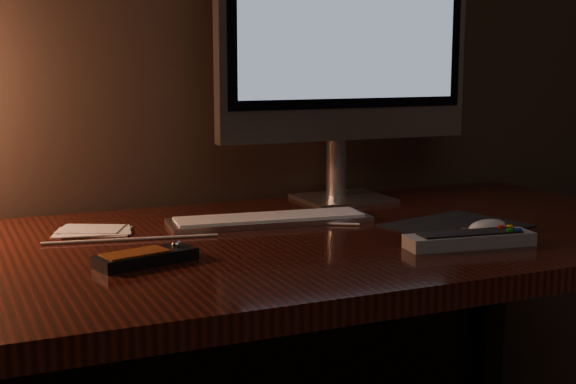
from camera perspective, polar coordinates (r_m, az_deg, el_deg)
name	(u,v)px	position (r m, az deg, el deg)	size (l,w,h in m)	color
desk	(255,297)	(1.52, -2.36, -7.49)	(1.60, 0.75, 0.75)	#3A130D
monitor	(346,33)	(1.78, 4.17, 11.19)	(0.59, 0.17, 0.62)	silver
keyboard	(270,219)	(1.56, -1.31, -1.95)	(0.39, 0.11, 0.01)	silver
mousepad	(456,226)	(1.56, 11.86, -2.35)	(0.24, 0.19, 0.00)	black
mouse	(487,229)	(1.51, 14.00, -2.55)	(0.09, 0.05, 0.02)	white
media_remote	(146,257)	(1.27, -10.06, -4.57)	(0.17, 0.10, 0.03)	black
tv_remote	(470,239)	(1.39, 12.79, -3.30)	(0.23, 0.09, 0.03)	gray
papers	(93,231)	(1.51, -13.73, -2.70)	(0.13, 0.09, 0.01)	white
cable	(214,232)	(1.47, -5.30, -2.84)	(0.01, 0.01, 0.59)	white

